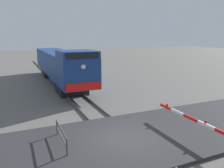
{
  "coord_description": "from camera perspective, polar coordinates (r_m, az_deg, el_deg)",
  "views": [
    {
      "loc": [
        -4.67,
        -9.1,
        5.08
      ],
      "look_at": [
        0.81,
        3.22,
        2.2
      ],
      "focal_mm": 35.83,
      "sensor_mm": 36.0,
      "label": 1
    }
  ],
  "objects": [
    {
      "name": "crossing_gate",
      "position": [
        11.11,
        26.46,
        -12.23
      ],
      "size": [
        0.36,
        5.83,
        1.19
      ],
      "color": "silver",
      "rests_on": "ground_plane"
    },
    {
      "name": "road_surface",
      "position": [
        11.38,
        2.94,
        -13.98
      ],
      "size": [
        36.0,
        6.03,
        0.17
      ],
      "primitive_type": "cube",
      "color": "#2D2D30",
      "rests_on": "ground_plane"
    },
    {
      "name": "guard_railing",
      "position": [
        10.84,
        -12.76,
        -12.58
      ],
      "size": [
        0.08,
        2.32,
        0.95
      ],
      "color": "#4C4742",
      "rests_on": "ground_plane"
    },
    {
      "name": "rail_track_right",
      "position": [
        11.7,
        6.16,
        -13.33
      ],
      "size": [
        0.08,
        80.0,
        0.15
      ],
      "primitive_type": "cube",
      "color": "#59544C",
      "rests_on": "ground_plane"
    },
    {
      "name": "locomotive",
      "position": [
        25.01,
        -13.1,
        4.89
      ],
      "size": [
        2.89,
        18.07,
        3.98
      ],
      "color": "black",
      "rests_on": "ground_plane"
    },
    {
      "name": "ground_plane",
      "position": [
        11.42,
        2.94,
        -14.35
      ],
      "size": [
        160.0,
        160.0,
        0.0
      ],
      "primitive_type": "plane",
      "color": "#605E59"
    },
    {
      "name": "rail_track_left",
      "position": [
        11.11,
        -0.47,
        -14.69
      ],
      "size": [
        0.08,
        80.0,
        0.15
      ],
      "primitive_type": "cube",
      "color": "#59544C",
      "rests_on": "ground_plane"
    }
  ]
}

